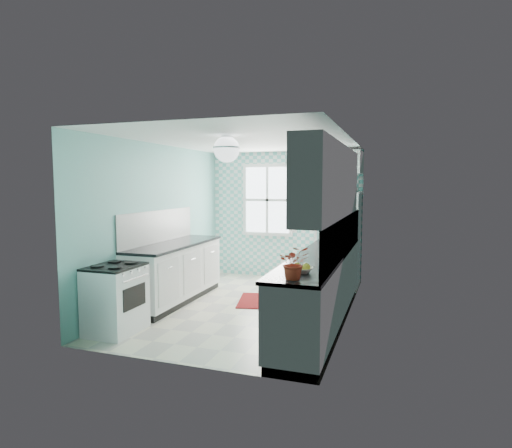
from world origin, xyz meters
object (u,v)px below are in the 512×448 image
(potted_plant, at_px, (294,263))
(microwave, at_px, (339,185))
(ceiling_light, at_px, (227,149))
(sink, at_px, (332,246))
(fruit_bowl, at_px, (301,270))
(fridge, at_px, (338,239))
(stove, at_px, (116,298))

(potted_plant, height_order, microwave, microwave)
(ceiling_light, relative_size, sink, 0.66)
(sink, xyz_separation_m, microwave, (-0.09, 1.43, 0.92))
(sink, bearing_deg, fruit_bowl, -86.26)
(fruit_bowl, relative_size, potted_plant, 0.74)
(fridge, bearing_deg, fruit_bowl, -85.91)
(potted_plant, relative_size, microwave, 0.68)
(stove, relative_size, fruit_bowl, 3.42)
(ceiling_light, xyz_separation_m, stove, (-1.20, -0.78, -1.88))
(sink, relative_size, potted_plant, 1.61)
(microwave, bearing_deg, potted_plant, 93.99)
(sink, xyz_separation_m, fruit_bowl, (-0.00, -2.05, 0.04))
(fridge, height_order, sink, fridge)
(stove, distance_m, microwave, 4.34)
(sink, bearing_deg, microwave, 97.65)
(fridge, relative_size, microwave, 3.52)
(ceiling_light, relative_size, stove, 0.42)
(fridge, xyz_separation_m, stove, (-2.31, -3.39, -0.42))
(sink, bearing_deg, stove, -136.87)
(ceiling_light, distance_m, microwave, 2.88)
(fridge, relative_size, potted_plant, 5.20)
(potted_plant, bearing_deg, fruit_bowl, 90.00)
(ceiling_light, bearing_deg, fridge, 66.99)
(stove, height_order, potted_plant, potted_plant)
(stove, bearing_deg, fridge, 59.40)
(fruit_bowl, distance_m, potted_plant, 0.35)
(fridge, height_order, fruit_bowl, fridge)
(ceiling_light, height_order, potted_plant, ceiling_light)
(fridge, xyz_separation_m, sink, (0.09, -1.43, 0.07))
(fridge, relative_size, fruit_bowl, 7.03)
(fruit_bowl, relative_size, microwave, 0.50)
(fridge, bearing_deg, stove, -121.63)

